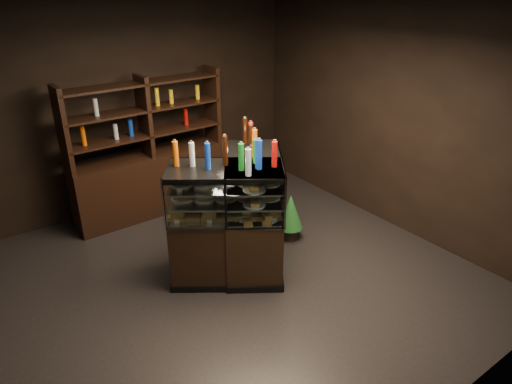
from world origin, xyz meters
The scene contains 7 objects.
ground centered at (0.00, 0.00, 0.00)m, with size 5.00×5.00×0.00m, color black.
room_shell centered at (0.00, 0.00, 1.94)m, with size 5.02×5.02×3.01m.
display_case centered at (0.15, 0.08, 0.46)m, with size 1.72×1.39×1.37m.
food_display centered at (0.15, 0.07, 1.04)m, with size 1.34×1.05×0.43m.
bottles_top centered at (0.15, 0.08, 1.50)m, with size 1.17×0.91×0.30m.
potted_conifer centered at (1.07, 0.28, 0.41)m, with size 0.34×0.34×0.72m.
back_shelving centered at (-0.07, 2.05, 0.61)m, with size 2.23×0.48×2.00m.
Camera 1 is at (-2.37, -3.71, 3.14)m, focal length 32.00 mm.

